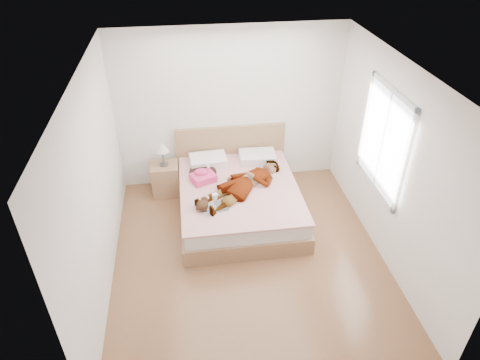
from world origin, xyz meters
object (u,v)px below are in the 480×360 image
(bed, at_px, (238,196))
(coffee_mug, at_px, (215,197))
(phone, at_px, (207,165))
(plush_toy, at_px, (203,204))
(towel, at_px, (203,176))
(nightstand, at_px, (165,177))
(woman, at_px, (244,181))
(magazine, at_px, (216,208))

(bed, xyz_separation_m, coffee_mug, (-0.38, -0.34, 0.28))
(phone, distance_m, plush_toy, 0.85)
(phone, height_order, plush_toy, phone)
(towel, xyz_separation_m, nightstand, (-0.59, 0.49, -0.27))
(woman, bearing_deg, plush_toy, -94.64)
(magazine, bearing_deg, coffee_mug, 86.38)
(bed, relative_size, magazine, 4.92)
(magazine, relative_size, plush_toy, 1.51)
(bed, distance_m, coffee_mug, 0.58)
(towel, relative_size, magazine, 1.01)
(towel, distance_m, nightstand, 0.81)
(woman, height_order, plush_toy, woman)
(bed, distance_m, nightstand, 1.28)
(phone, bearing_deg, magazine, -125.98)
(bed, xyz_separation_m, plush_toy, (-0.57, -0.54, 0.31))
(towel, bearing_deg, bed, -17.56)
(phone, distance_m, coffee_mug, 0.65)
(coffee_mug, height_order, plush_toy, plush_toy)
(woman, distance_m, coffee_mug, 0.51)
(magazine, xyz_separation_m, nightstand, (-0.71, 1.20, -0.21))
(bed, relative_size, plush_toy, 7.46)
(magazine, height_order, coffee_mug, coffee_mug)
(bed, relative_size, towel, 4.89)
(towel, bearing_deg, nightstand, 140.21)
(woman, distance_m, nightstand, 1.43)
(plush_toy, bearing_deg, phone, 81.09)
(woman, relative_size, phone, 16.31)
(phone, height_order, nightstand, nightstand)
(bed, height_order, nightstand, bed)
(phone, bearing_deg, plush_toy, -137.89)
(bed, bearing_deg, nightstand, 149.43)
(bed, height_order, plush_toy, bed)
(magazine, bearing_deg, towel, 100.05)
(bed, height_order, towel, bed)
(plush_toy, bearing_deg, magazine, -3.26)
(nightstand, bearing_deg, plush_toy, -65.66)
(bed, bearing_deg, towel, 162.44)
(bed, distance_m, plush_toy, 0.84)
(bed, bearing_deg, woman, -58.95)
(towel, distance_m, coffee_mug, 0.52)
(woman, relative_size, magazine, 3.80)
(phone, height_order, towel, phone)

